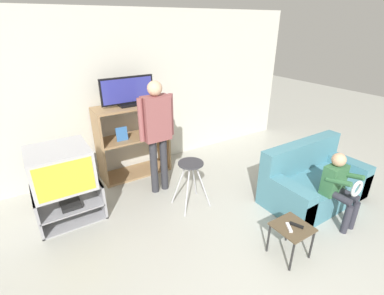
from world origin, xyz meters
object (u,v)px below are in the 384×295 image
(snack_table, at_px, (292,231))
(remote_control_black, at_px, (297,225))
(person_seated_child, at_px, (339,184))
(tv_stand, at_px, (70,202))
(couch, at_px, (312,182))
(television_main, at_px, (60,168))
(media_shelf, at_px, (133,140))
(remote_control_white, at_px, (289,227))
(folding_stool, at_px, (191,171))
(television_flat, at_px, (128,92))
(person_standing_adult, at_px, (157,128))

(snack_table, xyz_separation_m, remote_control_black, (0.04, -0.02, 0.07))
(person_seated_child, bearing_deg, tv_stand, 146.51)
(tv_stand, distance_m, couch, 3.38)
(couch, bearing_deg, remote_control_black, -152.24)
(television_main, distance_m, person_seated_child, 3.47)
(remote_control_black, bearing_deg, media_shelf, 83.36)
(tv_stand, height_order, media_shelf, media_shelf)
(remote_control_white, bearing_deg, person_seated_child, 37.91)
(folding_stool, bearing_deg, tv_stand, 157.66)
(remote_control_black, bearing_deg, tv_stand, 111.50)
(television_flat, relative_size, folding_stool, 1.22)
(couch, bearing_deg, tv_stand, 155.12)
(media_shelf, bearing_deg, folding_stool, -76.42)
(television_flat, xyz_separation_m, remote_control_white, (0.70, -2.66, -1.01))
(media_shelf, xyz_separation_m, snack_table, (0.74, -2.67, -0.28))
(snack_table, bearing_deg, media_shelf, 105.40)
(television_main, bearing_deg, tv_stand, -47.95)
(television_flat, bearing_deg, folding_stool, -75.47)
(television_main, relative_size, snack_table, 1.80)
(folding_stool, bearing_deg, media_shelf, 103.58)
(remote_control_black, bearing_deg, snack_table, 133.54)
(remote_control_white, xyz_separation_m, couch, (1.21, 0.57, -0.13))
(media_shelf, bearing_deg, television_flat, -143.77)
(television_main, relative_size, television_flat, 0.86)
(person_seated_child, bearing_deg, folding_stool, 136.98)
(snack_table, distance_m, remote_control_black, 0.08)
(snack_table, relative_size, couch, 0.26)
(person_standing_adult, bearing_deg, folding_stool, -71.61)
(television_main, xyz_separation_m, remote_control_white, (1.88, -2.01, -0.34))
(media_shelf, xyz_separation_m, remote_control_white, (0.68, -2.67, -0.21))
(television_flat, distance_m, person_seated_child, 3.20)
(television_main, relative_size, remote_control_white, 4.95)
(television_main, height_order, snack_table, television_main)
(remote_control_black, xyz_separation_m, person_seated_child, (0.91, 0.11, 0.15))
(television_main, distance_m, television_flat, 1.50)
(television_main, relative_size, folding_stool, 1.05)
(media_shelf, xyz_separation_m, television_flat, (-0.02, -0.01, 0.80))
(remote_control_black, bearing_deg, folding_stool, 85.64)
(television_main, bearing_deg, media_shelf, 28.97)
(television_main, xyz_separation_m, remote_control_black, (1.97, -2.03, -0.34))
(folding_stool, height_order, person_seated_child, person_seated_child)
(television_flat, bearing_deg, snack_table, -74.14)
(media_shelf, bearing_deg, remote_control_white, -75.72)
(remote_control_black, distance_m, remote_control_white, 0.10)
(couch, bearing_deg, television_flat, 132.39)
(snack_table, xyz_separation_m, couch, (1.15, 0.57, -0.06))
(folding_stool, relative_size, couch, 0.45)
(remote_control_white, bearing_deg, television_flat, 137.49)
(remote_control_white, relative_size, couch, 0.10)
(media_shelf, bearing_deg, television_main, -151.03)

